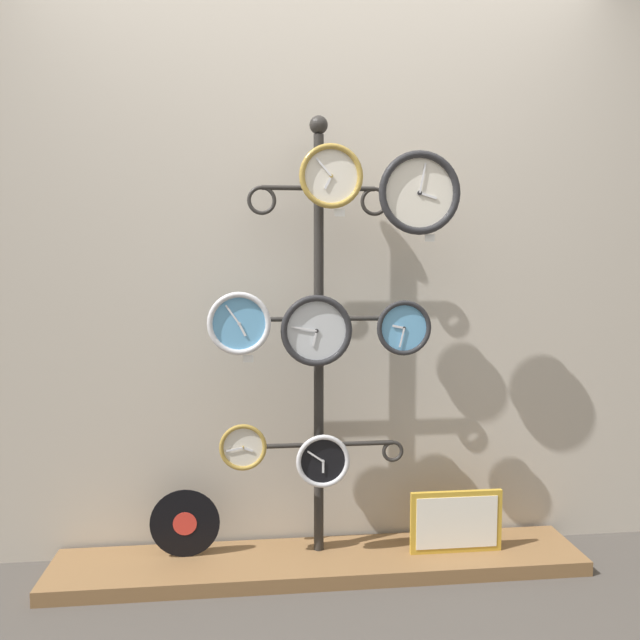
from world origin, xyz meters
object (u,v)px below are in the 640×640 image
Objects in this scene: clock_top_right at (419,193)px; clock_middle_center at (316,331)px; clock_top_center at (331,176)px; display_stand at (319,404)px; clock_middle_left at (239,323)px; clock_bottom_center at (323,461)px; picture_frame at (456,522)px; clock_bottom_left at (243,447)px; vinyl_record at (185,523)px; clock_middle_right at (404,328)px.

clock_top_right is 1.14× the size of clock_middle_center.
clock_top_center is 0.61m from clock_middle_center.
clock_middle_left is (-0.32, -0.10, 0.35)m from display_stand.
clock_bottom_center is (0.01, -0.09, -0.21)m from display_stand.
clock_top_right reaches higher than picture_frame.
clock_bottom_left is at bearing -175.56° from clock_middle_center.
display_stand is at bearing 110.05° from clock_top_center.
clock_middle_left is 0.87× the size of clock_middle_center.
clock_bottom_left is 0.43m from vinyl_record.
clock_middle_center is at bearing 179.24° from picture_frame.
clock_middle_left is 1.14× the size of clock_bottom_center.
clock_top_center reaches higher than clock_top_right.
vinyl_record is (-0.54, 0.07, -0.80)m from clock_middle_center.
clock_top_right is at bearing -1.35° from clock_middle_left.
clock_top_center is 0.64× the size of picture_frame.
clock_bottom_left is 0.48× the size of picture_frame.
clock_middle_left is (-0.36, 0.01, -0.57)m from clock_top_center.
clock_middle_right is (0.36, -0.00, 0.01)m from clock_middle_center.
clock_middle_left is 1.11× the size of clock_middle_right.
clock_middle_center is at bearing 158.77° from clock_top_center.
display_stand is 9.90× the size of clock_bottom_left.
display_stand is 7.47× the size of clock_middle_left.
clock_middle_left reaches higher than vinyl_record.
display_stand is 0.76m from picture_frame.
clock_bottom_left is (-0.30, -0.02, -0.46)m from clock_middle_center.
clock_middle_center is (-0.06, 0.02, -0.60)m from clock_top_center.
display_stand is 0.49m from clock_middle_left.
clock_top_right is at bearing -172.23° from picture_frame.
clock_middle_left is 0.31m from clock_middle_center.
clock_top_center is at bearing -69.95° from display_stand.
clock_top_center is 1.53m from vinyl_record.
picture_frame is at bearing -8.83° from display_stand.
clock_middle_left is at bearing 179.20° from clock_top_center.
clock_top_right is at bearing -1.92° from clock_top_center.
clock_bottom_left is at bearing -161.65° from display_stand.
clock_bottom_center is (-0.33, -0.01, -0.54)m from clock_middle_right.
clock_middle_right is 0.80m from clock_bottom_left.
picture_frame is at bearing 0.53° from clock_bottom_center.
clock_middle_center is 0.36m from clock_middle_right.
picture_frame is at bearing 0.98° from clock_bottom_left.
clock_middle_center is at bearing -102.41° from display_stand.
vinyl_record is (-0.94, 0.10, -1.35)m from clock_top_right.
clock_top_right is 1.22m from clock_bottom_left.
clock_top_right is 1.32× the size of clock_middle_left.
clock_bottom_center is (-0.38, 0.02, -1.07)m from clock_top_right.
clock_middle_center reaches higher than picture_frame.
clock_middle_center is (-0.02, -0.08, 0.32)m from display_stand.
vinyl_record is at bearing 175.97° from picture_frame.
clock_top_center is at bearing 0.25° from clock_bottom_left.
picture_frame is at bearing 7.77° from clock_top_right.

